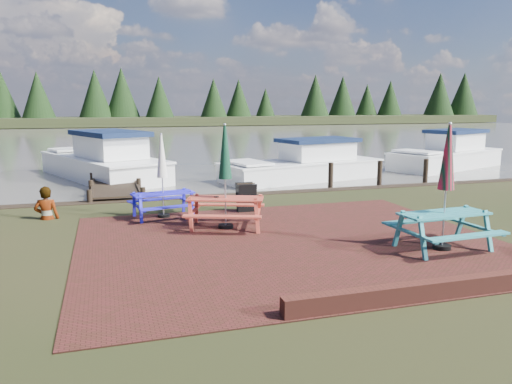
{
  "coord_description": "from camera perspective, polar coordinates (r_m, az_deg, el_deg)",
  "views": [
    {
      "loc": [
        -3.76,
        -8.81,
        2.99
      ],
      "look_at": [
        -0.51,
        1.93,
        1.0
      ],
      "focal_mm": 35.0,
      "sensor_mm": 36.0,
      "label": 1
    }
  ],
  "objects": [
    {
      "name": "far_treeline",
      "position": [
        74.91,
        -14.18,
        9.98
      ],
      "size": [
        120.0,
        10.0,
        8.1
      ],
      "color": "black",
      "rests_on": "ground"
    },
    {
      "name": "chalkboard",
      "position": [
        13.86,
        -1.14,
        -0.62
      ],
      "size": [
        0.51,
        0.48,
        0.82
      ],
      "rotation": [
        0.0,
        0.0,
        -0.01
      ],
      "color": "black",
      "rests_on": "ground"
    },
    {
      "name": "water",
      "position": [
        46.06,
        -12.19,
        6.11
      ],
      "size": [
        120.0,
        60.0,
        0.02
      ],
      "primitive_type": "cube",
      "color": "#49473E",
      "rests_on": "ground"
    },
    {
      "name": "picnic_table_blue",
      "position": [
        13.37,
        -10.61,
        0.35
      ],
      "size": [
        1.84,
        1.7,
        2.22
      ],
      "rotation": [
        0.0,
        0.0,
        0.19
      ],
      "color": "#211BCD",
      "rests_on": "ground"
    },
    {
      "name": "boat_jetty",
      "position": [
        22.29,
        -17.02,
        3.15
      ],
      "size": [
        5.54,
        8.33,
        2.29
      ],
      "rotation": [
        0.0,
        0.0,
        0.4
      ],
      "color": "white",
      "rests_on": "ground"
    },
    {
      "name": "jetty",
      "position": [
        20.29,
        -15.93,
        1.52
      ],
      "size": [
        1.76,
        9.08,
        1.0
      ],
      "color": "black",
      "rests_on": "ground"
    },
    {
      "name": "paving",
      "position": [
        10.92,
        4.01,
        -5.81
      ],
      "size": [
        9.0,
        7.5,
        0.02
      ],
      "primitive_type": "cube",
      "color": "#371911",
      "rests_on": "ground"
    },
    {
      "name": "boat_far",
      "position": [
        26.71,
        21.05,
        3.88
      ],
      "size": [
        7.11,
        4.65,
        2.09
      ],
      "rotation": [
        0.0,
        0.0,
        1.94
      ],
      "color": "white",
      "rests_on": "ground"
    },
    {
      "name": "brick_wall",
      "position": [
        9.16,
        24.86,
        -8.98
      ],
      "size": [
        6.21,
        1.79,
        0.3
      ],
      "color": "#4C1E16",
      "rests_on": "ground"
    },
    {
      "name": "ground",
      "position": [
        10.04,
        6.05,
        -7.34
      ],
      "size": [
        120.0,
        120.0,
        0.0
      ],
      "primitive_type": "plane",
      "color": "black",
      "rests_on": "ground"
    },
    {
      "name": "person",
      "position": [
        14.05,
        -23.01,
        0.54
      ],
      "size": [
        0.67,
        0.49,
        1.72
      ],
      "primitive_type": "imported",
      "rotation": [
        0.0,
        0.0,
        3.02
      ],
      "color": "gray",
      "rests_on": "ground"
    },
    {
      "name": "picnic_table_teal",
      "position": [
        10.92,
        20.75,
        -1.59
      ],
      "size": [
        1.96,
        1.76,
        2.6
      ],
      "rotation": [
        0.0,
        0.0,
        0.05
      ],
      "color": "teal",
      "rests_on": "ground"
    },
    {
      "name": "boat_near",
      "position": [
        21.25,
        5.6,
        2.92
      ],
      "size": [
        7.38,
        3.97,
        1.9
      ],
      "rotation": [
        0.0,
        0.0,
        1.8
      ],
      "color": "white",
      "rests_on": "ground"
    },
    {
      "name": "picnic_table_red",
      "position": [
        11.99,
        -3.51,
        -0.11
      ],
      "size": [
        2.25,
        2.14,
        2.51
      ],
      "rotation": [
        0.0,
        0.0,
        -0.36
      ],
      "color": "#BC4230",
      "rests_on": "ground"
    }
  ]
}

